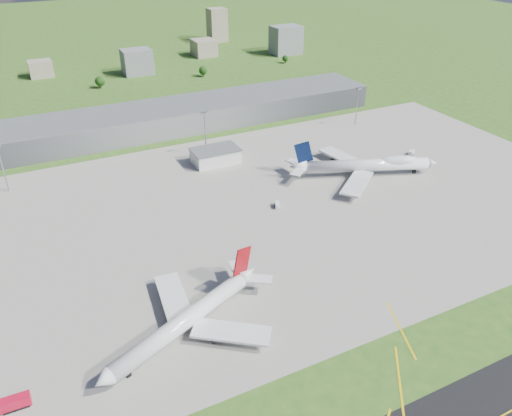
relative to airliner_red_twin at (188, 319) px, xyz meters
name	(u,v)px	position (x,y,z in m)	size (l,w,h in m)	color
ground	(172,136)	(50.46, 173.07, -5.24)	(1400.00, 1400.00, 0.00)	#2D571B
apron	(263,209)	(60.46, 63.07, -5.20)	(360.00, 190.00, 0.08)	gray
terminal	(164,118)	(50.46, 188.07, 2.26)	(300.00, 42.00, 15.00)	slate
ops_building	(216,156)	(60.46, 123.07, -1.24)	(26.00, 16.00, 8.00)	silver
mast_west	(0,160)	(-49.54, 138.07, 12.47)	(3.50, 2.00, 25.90)	gray
mast_center	(205,125)	(60.46, 138.07, 12.47)	(3.50, 2.00, 25.90)	gray
mast_east	(358,99)	(170.46, 138.07, 12.47)	(3.50, 2.00, 25.90)	gray
airliner_red_twin	(188,319)	(0.00, 0.00, 0.00)	(67.71, 51.04, 19.66)	silver
airliner_blue_quad	(367,165)	(128.45, 70.68, 0.72)	(78.69, 59.97, 21.45)	silver
fire_truck	(15,403)	(-55.46, -7.34, -3.39)	(8.49, 3.53, 3.71)	red
tug_yellow	(181,304)	(1.53, 13.29, -4.39)	(3.53, 3.42, 1.60)	gold
van_white_near	(277,205)	(67.58, 61.16, -3.97)	(3.76, 5.34, 2.51)	white
van_white_far	(411,153)	(169.80, 80.89, -3.91)	(5.62, 4.71, 2.63)	white
bldg_cw	(41,69)	(-9.54, 363.07, 1.76)	(20.00, 18.00, 14.00)	gray
bldg_c	(137,62)	(70.46, 333.07, 5.76)	(26.00, 20.00, 22.00)	slate
bldg_ce	(204,48)	(150.46, 373.07, 2.76)	(22.00, 24.00, 16.00)	gray
bldg_e	(286,40)	(230.46, 343.07, 8.76)	(30.00, 22.00, 28.00)	slate
bldg_tall_e	(217,25)	(190.46, 433.07, 12.76)	(20.00, 18.00, 36.00)	gray
tree_c	(100,81)	(30.46, 303.07, 0.60)	(8.10, 8.10, 9.90)	#382314
tree_e	(203,71)	(120.46, 298.07, 0.27)	(7.65, 7.65, 9.35)	#382314
tree_far_e	(285,58)	(210.46, 308.07, -0.70)	(6.30, 6.30, 7.70)	#382314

